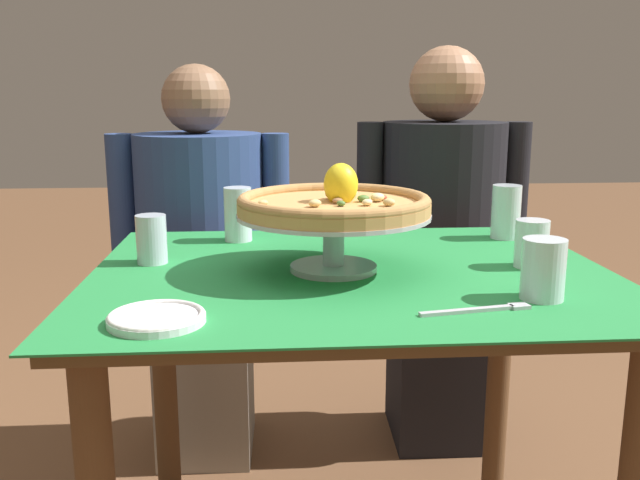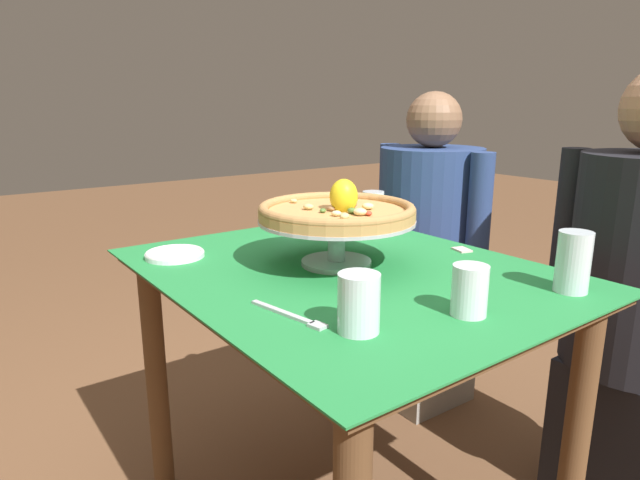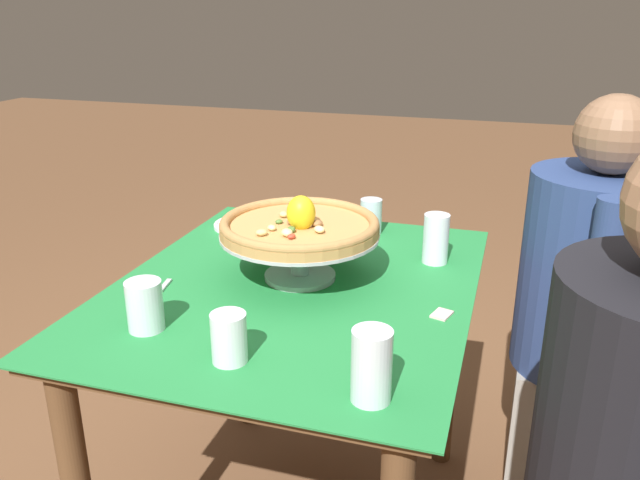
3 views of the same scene
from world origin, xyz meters
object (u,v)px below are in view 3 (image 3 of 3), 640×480
(water_glass_side_left, at_px, (371,218))
(side_plate, at_px, (239,225))
(sugar_packet, at_px, (442,314))
(pizza, at_px, (298,225))
(pizza_stand, at_px, (298,245))
(dinner_fork, at_px, (153,299))
(diner_left, at_px, (586,319))
(water_glass_front_right, at_px, (145,309))
(water_glass_back_right, at_px, (371,370))
(water_glass_back_left, at_px, (436,242))
(water_glass_side_right, at_px, (229,341))

(water_glass_side_left, relative_size, side_plate, 0.67)
(sugar_packet, bearing_deg, pizza, -105.07)
(pizza_stand, bearing_deg, dinner_fork, -51.52)
(side_plate, bearing_deg, diner_left, 91.77)
(water_glass_front_right, bearing_deg, sugar_packet, 112.91)
(water_glass_front_right, relative_size, dinner_fork, 0.55)
(water_glass_back_right, distance_m, side_plate, 0.95)
(pizza_stand, distance_m, dinner_fork, 0.36)
(water_glass_back_left, bearing_deg, water_glass_front_right, -43.59)
(water_glass_side_left, bearing_deg, dinner_fork, -31.88)
(water_glass_front_right, bearing_deg, water_glass_side_right, 73.60)
(water_glass_side_left, height_order, water_glass_side_right, water_glass_side_left)
(pizza_stand, height_order, diner_left, diner_left)
(pizza_stand, xyz_separation_m, diner_left, (-0.33, 0.71, -0.25))
(water_glass_back_left, height_order, water_glass_front_right, water_glass_back_left)
(pizza_stand, relative_size, sugar_packet, 7.69)
(pizza, bearing_deg, water_glass_side_right, 0.45)
(water_glass_front_right, height_order, dinner_fork, water_glass_front_right)
(pizza_stand, xyz_separation_m, side_plate, (-0.30, -0.29, -0.08))
(pizza, bearing_deg, side_plate, -135.90)
(water_glass_side_right, relative_size, diner_left, 0.08)
(water_glass_back_left, height_order, side_plate, water_glass_back_left)
(diner_left, bearing_deg, water_glass_back_left, -71.86)
(water_glass_side_left, xyz_separation_m, diner_left, (0.04, 0.61, -0.22))
(dinner_fork, bearing_deg, pizza, 128.25)
(water_glass_back_left, xyz_separation_m, water_glass_front_right, (0.55, -0.52, -0.01))
(pizza_stand, distance_m, water_glass_front_right, 0.41)
(diner_left, bearing_deg, dinner_fork, -60.57)
(water_glass_back_right, distance_m, sugar_packet, 0.36)
(water_glass_back_left, height_order, water_glass_side_right, water_glass_back_left)
(water_glass_side_right, bearing_deg, water_glass_back_left, 153.79)
(water_glass_side_right, bearing_deg, water_glass_front_right, -106.40)
(pizza_stand, bearing_deg, water_glass_back_right, 32.38)
(pizza, bearing_deg, water_glass_back_left, 123.97)
(side_plate, bearing_deg, water_glass_back_left, 80.47)
(pizza, distance_m, water_glass_side_left, 0.40)
(water_glass_back_right, bearing_deg, sugar_packet, 167.79)
(pizza, xyz_separation_m, side_plate, (-0.31, -0.30, -0.13))
(water_glass_side_right, xyz_separation_m, diner_left, (-0.74, 0.70, -0.21))
(pizza, height_order, side_plate, pizza)
(diner_left, bearing_deg, water_glass_back_right, -28.13)
(pizza, bearing_deg, dinner_fork, -51.75)
(water_glass_back_right, bearing_deg, pizza_stand, -147.62)
(sugar_packet, bearing_deg, water_glass_back_left, -169.17)
(water_glass_side_right, distance_m, side_plate, 0.77)
(side_plate, bearing_deg, pizza_stand, 44.14)
(dinner_fork, bearing_deg, water_glass_side_left, 148.12)
(water_glass_side_right, distance_m, dinner_fork, 0.34)
(water_glass_back_left, distance_m, dinner_fork, 0.72)
(pizza_stand, height_order, water_glass_back_right, water_glass_back_right)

